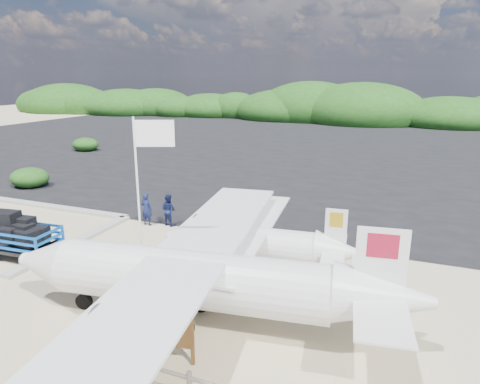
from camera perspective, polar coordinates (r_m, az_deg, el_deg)
The scene contains 10 objects.
ground at distance 15.86m, azimuth -12.54°, elevation -10.97°, with size 160.00×160.00×0.00m, color beige.
asphalt_apron at distance 42.99m, azimuth 10.44°, elevation 5.85°, with size 90.00×50.00×0.04m, color #B2B2B2, non-canonical shape.
vegetation_band at distance 67.48m, azimuth 14.80°, elevation 9.00°, with size 124.00×8.00×4.40m, color #B2B2B2, non-canonical shape.
baggage_cart at distance 18.93m, azimuth -26.79°, elevation -7.87°, with size 3.03×1.73×1.52m, color blue, non-canonical shape.
flagpole at distance 14.42m, azimuth -12.55°, elevation -13.80°, with size 1.16×0.48×5.79m, color white, non-canonical shape.
signboard at distance 11.69m, azimuth -9.73°, elevation -21.31°, with size 1.56×0.15×1.28m, color brown, non-canonical shape.
crew_a at distance 20.72m, azimuth -12.35°, elevation -2.26°, with size 0.57×0.38×1.57m, color #121A46.
crew_b at distance 20.51m, azimuth -9.52°, elevation -2.35°, with size 0.74×0.58×1.53m, color #121A46.
crew_c at distance 17.19m, azimuth -3.19°, elevation -5.55°, with size 0.94×0.39×1.61m, color #121A46.
aircraft_small at distance 50.82m, azimuth -3.63°, elevation 7.52°, with size 7.19×7.19×2.59m, color #B2B2B2, non-canonical shape.
Camera 1 is at (8.28, -11.61, 6.95)m, focal length 32.00 mm.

